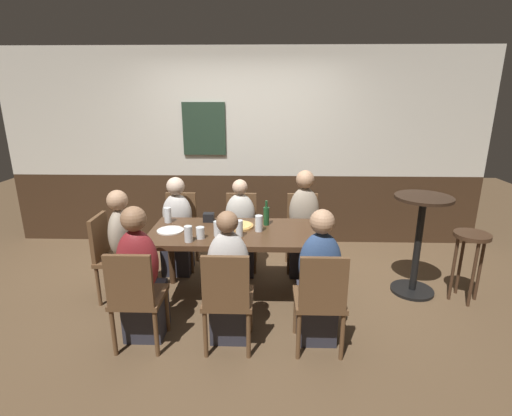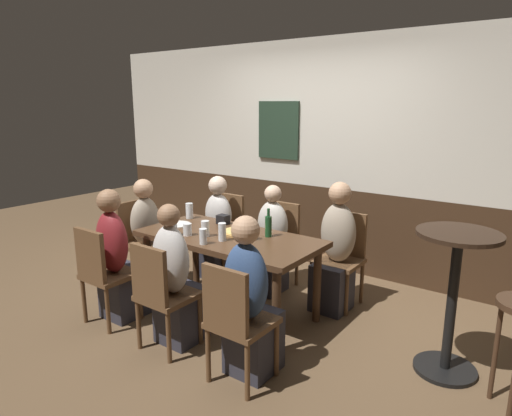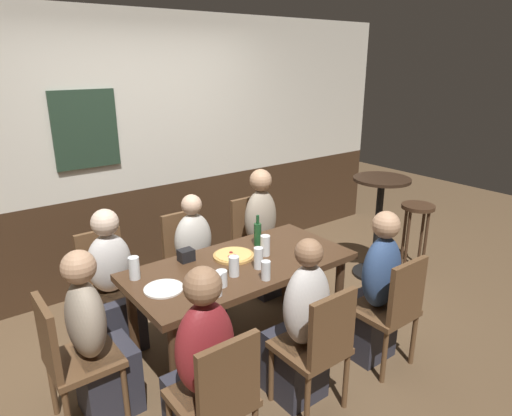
# 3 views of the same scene
# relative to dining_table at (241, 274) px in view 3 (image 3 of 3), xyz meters

# --- Properties ---
(ground_plane) EXTENTS (12.00, 12.00, 0.00)m
(ground_plane) POSITION_rel_dining_table_xyz_m (0.00, 0.00, -0.65)
(ground_plane) COLOR brown
(wall_back) EXTENTS (6.40, 0.13, 2.60)m
(wall_back) POSITION_rel_dining_table_xyz_m (-0.00, 1.65, 0.65)
(wall_back) COLOR #3D2819
(wall_back) RESTS_ON ground_plane
(dining_table) EXTENTS (1.66, 0.80, 0.74)m
(dining_table) POSITION_rel_dining_table_xyz_m (0.00, 0.00, 0.00)
(dining_table) COLOR #472D1C
(dining_table) RESTS_ON ground_plane
(chair_right_near) EXTENTS (0.40, 0.40, 0.88)m
(chair_right_near) POSITION_rel_dining_table_xyz_m (0.73, -0.82, -0.16)
(chair_right_near) COLOR brown
(chair_right_near) RESTS_ON ground_plane
(chair_right_far) EXTENTS (0.40, 0.40, 0.88)m
(chair_right_far) POSITION_rel_dining_table_xyz_m (0.73, 0.82, -0.16)
(chair_right_far) COLOR brown
(chair_right_far) RESTS_ON ground_plane
(chair_head_west) EXTENTS (0.40, 0.40, 0.88)m
(chair_head_west) POSITION_rel_dining_table_xyz_m (-1.25, 0.00, -0.16)
(chair_head_west) COLOR brown
(chair_head_west) RESTS_ON ground_plane
(chair_mid_far) EXTENTS (0.40, 0.40, 0.88)m
(chair_mid_far) POSITION_rel_dining_table_xyz_m (0.00, 0.82, -0.16)
(chair_mid_far) COLOR brown
(chair_mid_far) RESTS_ON ground_plane
(chair_left_far) EXTENTS (0.40, 0.40, 0.88)m
(chair_left_far) POSITION_rel_dining_table_xyz_m (-0.73, 0.82, -0.16)
(chair_left_far) COLOR brown
(chair_left_far) RESTS_ON ground_plane
(chair_left_near) EXTENTS (0.40, 0.40, 0.88)m
(chair_left_near) POSITION_rel_dining_table_xyz_m (-0.73, -0.82, -0.16)
(chair_left_near) COLOR brown
(chair_left_near) RESTS_ON ground_plane
(chair_mid_near) EXTENTS (0.40, 0.40, 0.88)m
(chair_mid_near) POSITION_rel_dining_table_xyz_m (0.00, -0.82, -0.16)
(chair_mid_near) COLOR brown
(chair_mid_near) RESTS_ON ground_plane
(person_right_near) EXTENTS (0.34, 0.37, 1.18)m
(person_right_near) POSITION_rel_dining_table_xyz_m (0.73, -0.66, -0.16)
(person_right_near) COLOR #2D2D38
(person_right_near) RESTS_ON ground_plane
(person_right_far) EXTENTS (0.34, 0.37, 1.21)m
(person_right_far) POSITION_rel_dining_table_xyz_m (0.73, 0.66, -0.14)
(person_right_far) COLOR #2D2D38
(person_right_far) RESTS_ON ground_plane
(person_head_west) EXTENTS (0.37, 0.34, 1.14)m
(person_head_west) POSITION_rel_dining_table_xyz_m (-1.09, 0.00, -0.17)
(person_head_west) COLOR #2D2D38
(person_head_west) RESTS_ON ground_plane
(person_mid_far) EXTENTS (0.34, 0.37, 1.10)m
(person_mid_far) POSITION_rel_dining_table_xyz_m (-0.00, 0.65, -0.20)
(person_mid_far) COLOR #2D2D38
(person_mid_far) RESTS_ON ground_plane
(person_left_far) EXTENTS (0.34, 0.37, 1.12)m
(person_left_far) POSITION_rel_dining_table_xyz_m (-0.73, 0.65, -0.18)
(person_left_far) COLOR #2D2D38
(person_left_far) RESTS_ON ground_plane
(person_left_near) EXTENTS (0.34, 0.37, 1.19)m
(person_left_near) POSITION_rel_dining_table_xyz_m (-0.73, -0.66, -0.15)
(person_left_near) COLOR #2D2D38
(person_left_near) RESTS_ON ground_plane
(person_mid_near) EXTENTS (0.34, 0.37, 1.16)m
(person_mid_near) POSITION_rel_dining_table_xyz_m (0.00, -0.65, -0.17)
(person_mid_near) COLOR #2D2D38
(person_mid_near) RESTS_ON ground_plane
(pizza) EXTENTS (0.31, 0.31, 0.03)m
(pizza) POSITION_rel_dining_table_xyz_m (0.02, 0.12, 0.10)
(pizza) COLOR tan
(pizza) RESTS_ON dining_table
(tumbler_water) EXTENTS (0.07, 0.07, 0.16)m
(tumbler_water) POSITION_rel_dining_table_xyz_m (0.23, -0.00, 0.16)
(tumbler_water) COLOR silver
(tumbler_water) RESTS_ON dining_table
(beer_glass_tall) EXTENTS (0.08, 0.08, 0.11)m
(beer_glass_tall) POSITION_rel_dining_table_xyz_m (-0.30, -0.21, 0.14)
(beer_glass_tall) COLOR silver
(beer_glass_tall) RESTS_ON dining_table
(pint_glass_pale) EXTENTS (0.07, 0.07, 0.14)m
(pint_glass_pale) POSITION_rel_dining_table_xyz_m (-0.15, -0.14, 0.15)
(pint_glass_pale) COLOR silver
(pint_glass_pale) RESTS_ON dining_table
(tumbler_short) EXTENTS (0.07, 0.07, 0.16)m
(tumbler_short) POSITION_rel_dining_table_xyz_m (-0.72, 0.24, 0.16)
(tumbler_short) COLOR silver
(tumbler_short) RESTS_ON dining_table
(pint_glass_amber) EXTENTS (0.07, 0.07, 0.16)m
(pint_glass_amber) POSITION_rel_dining_table_xyz_m (0.05, -0.15, 0.16)
(pint_glass_amber) COLOR silver
(pint_glass_amber) RESTS_ON dining_table
(pint_glass_stout) EXTENTS (0.07, 0.07, 0.15)m
(pint_glass_stout) POSITION_rel_dining_table_xyz_m (-0.40, -0.29, 0.15)
(pint_glass_stout) COLOR silver
(pint_glass_stout) RESTS_ON dining_table
(highball_clear) EXTENTS (0.06, 0.06, 0.13)m
(highball_clear) POSITION_rel_dining_table_xyz_m (-0.02, -0.31, 0.15)
(highball_clear) COLOR silver
(highball_clear) RESTS_ON dining_table
(beer_bottle_green) EXTENTS (0.06, 0.06, 0.25)m
(beer_bottle_green) POSITION_rel_dining_table_xyz_m (0.30, 0.19, 0.19)
(beer_bottle_green) COLOR #194723
(beer_bottle_green) RESTS_ON dining_table
(plate_white_large) EXTENTS (0.26, 0.26, 0.01)m
(plate_white_large) POSITION_rel_dining_table_xyz_m (-0.63, -0.02, 0.09)
(plate_white_large) COLOR white
(plate_white_large) RESTS_ON dining_table
(condiment_caddy) EXTENTS (0.11, 0.09, 0.09)m
(condiment_caddy) POSITION_rel_dining_table_xyz_m (-0.30, 0.28, 0.13)
(condiment_caddy) COLOR black
(condiment_caddy) RESTS_ON dining_table
(side_bar_table) EXTENTS (0.56, 0.56, 1.05)m
(side_bar_table) POSITION_rel_dining_table_xyz_m (1.86, 0.20, -0.04)
(side_bar_table) COLOR black
(side_bar_table) RESTS_ON ground_plane
(bar_stool) EXTENTS (0.34, 0.34, 0.72)m
(bar_stool) POSITION_rel_dining_table_xyz_m (2.31, 0.05, -0.09)
(bar_stool) COLOR #422B1C
(bar_stool) RESTS_ON ground_plane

